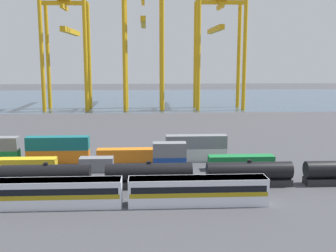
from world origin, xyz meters
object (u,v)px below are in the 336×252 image
object	(u,v)px
passenger_train	(51,192)
shipping_container_9	(58,156)
gantry_crane_central	(143,36)
gantry_crane_east	(219,40)
gantry_crane_west	(67,40)
shipping_container_12	(196,154)
shipping_container_1	(22,165)
freight_tank_row	(249,174)
shipping_container_2	(97,164)
shipping_container_3	(169,163)

from	to	relation	value
passenger_train	shipping_container_9	distance (m)	25.06
passenger_train	gantry_crane_central	distance (m)	115.95
shipping_container_9	gantry_crane_east	distance (m)	101.62
gantry_crane_west	gantry_crane_central	bearing A→B (deg)	0.76
shipping_container_12	gantry_crane_central	size ratio (longest dim) A/B	0.26
shipping_container_1	passenger_train	bearing A→B (deg)	-62.89
freight_tank_row	shipping_container_9	size ratio (longest dim) A/B	6.46
shipping_container_2	gantry_crane_west	bearing A→B (deg)	103.14
freight_tank_row	shipping_container_9	distance (m)	37.66
gantry_crane_central	shipping_container_12	bearing A→B (deg)	-82.96
shipping_container_2	gantry_crane_east	world-z (taller)	gantry_crane_east
shipping_container_2	shipping_container_12	xyz separation A→B (m)	(18.96, 6.79, 0.00)
shipping_container_1	shipping_container_9	world-z (taller)	same
shipping_container_2	gantry_crane_west	xyz separation A→B (m)	(-21.90, 93.86, 25.73)
passenger_train	freight_tank_row	bearing A→B (deg)	15.38
shipping_container_1	gantry_crane_central	xyz separation A→B (m)	(21.42, 94.25, 27.59)
freight_tank_row	shipping_container_1	size ratio (longest dim) A/B	6.46
shipping_container_3	gantry_crane_west	size ratio (longest dim) A/B	0.13
passenger_train	gantry_crane_central	world-z (taller)	gantry_crane_central
shipping_container_1	shipping_container_3	xyz separation A→B (m)	(26.52, 0.00, 0.00)
shipping_container_9	shipping_container_12	xyz separation A→B (m)	(27.23, 0.00, 0.00)
shipping_container_3	gantry_crane_west	xyz separation A→B (m)	(-35.16, 93.86, 25.73)
gantry_crane_central	shipping_container_2	bearing A→B (deg)	-94.95
shipping_container_12	gantry_crane_east	size ratio (longest dim) A/B	0.27
passenger_train	shipping_container_3	distance (m)	24.95
shipping_container_1	shipping_container_3	bearing A→B (deg)	0.00
shipping_container_9	shipping_container_2	bearing A→B (deg)	-39.41
freight_tank_row	shipping_container_1	world-z (taller)	freight_tank_row
shipping_container_9	gantry_crane_central	distance (m)	93.17
shipping_container_12	gantry_crane_east	world-z (taller)	gantry_crane_east
shipping_container_1	shipping_container_2	bearing A→B (deg)	0.00
freight_tank_row	shipping_container_1	bearing A→B (deg)	165.90
passenger_train	freight_tank_row	distance (m)	30.75
shipping_container_2	shipping_container_1	bearing A→B (deg)	180.00
shipping_container_12	gantry_crane_west	xyz separation A→B (m)	(-40.87, 87.07, 25.73)
shipping_container_3	gantry_crane_central	world-z (taller)	gantry_crane_central
shipping_container_12	gantry_crane_central	bearing A→B (deg)	97.04
shipping_container_12	gantry_crane_west	bearing A→B (deg)	115.14
shipping_container_3	gantry_crane_east	distance (m)	100.05
gantry_crane_west	shipping_container_3	bearing A→B (deg)	-69.46
shipping_container_1	gantry_crane_central	distance (m)	100.52
freight_tank_row	shipping_container_1	xyz separation A→B (m)	(-38.82, 9.75, -0.69)
shipping_container_9	gantry_crane_central	size ratio (longest dim) A/B	0.26
passenger_train	freight_tank_row	xyz separation A→B (m)	(29.65, 8.15, -0.16)
gantry_crane_central	gantry_crane_east	size ratio (longest dim) A/B	1.04
shipping_container_1	shipping_container_2	xyz separation A→B (m)	(13.26, 0.00, 0.00)
freight_tank_row	shipping_container_2	distance (m)	27.36
shipping_container_2	shipping_container_12	world-z (taller)	same
shipping_container_1	gantry_crane_east	size ratio (longest dim) A/B	0.27
shipping_container_9	gantry_crane_east	xyz separation A→B (m)	(46.49, 86.49, 26.18)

